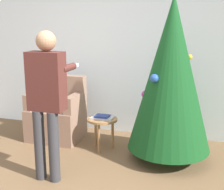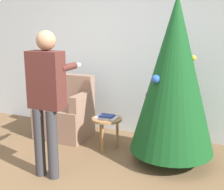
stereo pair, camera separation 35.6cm
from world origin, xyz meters
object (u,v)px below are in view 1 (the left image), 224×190
object	(u,v)px
armchair	(57,116)
person_standing	(47,94)
christmas_tree	(171,74)
side_stool	(102,123)

from	to	relation	value
armchair	person_standing	xyz separation A→B (m)	(0.50, -1.15, 0.63)
christmas_tree	armchair	bearing A→B (deg)	171.37
christmas_tree	person_standing	distance (m)	1.51
person_standing	side_stool	distance (m)	1.16
person_standing	christmas_tree	bearing A→B (deg)	36.31
armchair	side_stool	distance (m)	0.82
christmas_tree	side_stool	distance (m)	1.17
christmas_tree	person_standing	xyz separation A→B (m)	(-1.21, -0.89, -0.13)
person_standing	side_stool	bearing A→B (deg)	72.72
christmas_tree	side_stool	size ratio (longest dim) A/B	4.64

